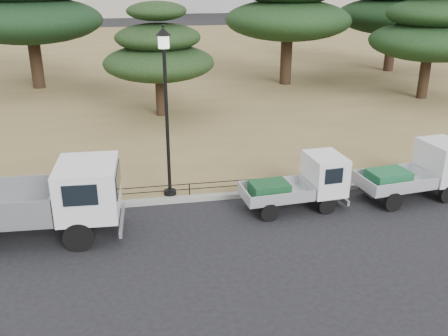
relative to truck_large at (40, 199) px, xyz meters
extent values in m
plane|color=black|center=(5.25, -0.99, -1.18)|extent=(220.00, 220.00, 0.00)
cube|color=olive|center=(5.25, 29.61, -1.10)|extent=(120.00, 56.00, 0.15)
cube|color=gray|center=(5.25, 1.61, -1.10)|extent=(120.00, 0.25, 0.16)
cylinder|color=black|center=(1.02, -0.94, -0.76)|extent=(0.83, 0.20, 0.83)
cylinder|color=black|center=(1.09, 0.85, -0.76)|extent=(0.83, 0.20, 0.83)
cube|color=#2D2D30|center=(-0.33, 0.01, -0.55)|extent=(4.64, 1.17, 0.14)
cube|color=silver|center=(1.29, -0.05, 0.23)|extent=(1.68, 2.03, 1.41)
cylinder|color=black|center=(8.24, -0.06, -0.90)|extent=(0.57, 0.19, 0.56)
cylinder|color=black|center=(8.15, 1.15, -0.90)|extent=(0.57, 0.19, 0.56)
cylinder|color=black|center=(6.39, -0.21, -0.90)|extent=(0.57, 0.19, 0.56)
cylinder|color=black|center=(6.30, 1.00, -0.90)|extent=(0.57, 0.19, 0.56)
cube|color=#2D2D30|center=(7.30, 0.47, -0.77)|extent=(3.04, 0.92, 0.13)
cube|color=#B2B4BA|center=(6.75, 0.43, -0.52)|extent=(2.16, 1.42, 0.37)
cube|color=silver|center=(8.35, 0.55, -0.10)|extent=(1.15, 1.45, 1.20)
cube|color=#144824|center=(6.55, 0.41, -0.42)|extent=(1.20, 0.91, 0.41)
cylinder|color=black|center=(12.33, -0.01, -0.87)|extent=(0.62, 0.24, 0.61)
cylinder|color=black|center=(12.17, 1.33, -0.87)|extent=(0.62, 0.24, 0.61)
cylinder|color=black|center=(10.31, -0.25, -0.87)|extent=(0.62, 0.24, 0.61)
cylinder|color=black|center=(10.15, 1.08, -0.87)|extent=(0.62, 0.24, 0.61)
cube|color=#2D2D30|center=(11.27, 0.54, -0.73)|extent=(3.34, 1.15, 0.14)
cube|color=silver|center=(10.68, 0.47, -0.46)|extent=(2.41, 1.65, 0.41)
cube|color=silver|center=(12.42, 0.68, -0.01)|extent=(1.31, 1.63, 1.29)
cube|color=#1A5D35|center=(10.46, 0.44, -0.35)|extent=(1.34, 1.05, 0.45)
cylinder|color=black|center=(3.64, 1.91, -0.95)|extent=(0.40, 0.40, 0.14)
cylinder|color=black|center=(3.64, 1.91, 1.38)|extent=(0.11, 0.11, 4.53)
cylinder|color=white|center=(3.64, 1.91, 3.83)|extent=(0.36, 0.36, 0.36)
cone|color=black|center=(3.64, 1.91, 4.12)|extent=(0.47, 0.47, 0.23)
cylinder|color=black|center=(5.25, 1.76, -0.83)|extent=(38.00, 0.03, 0.03)
cylinder|color=black|center=(5.25, 1.76, -0.65)|extent=(38.00, 0.03, 0.03)
cylinder|color=black|center=(5.25, 1.76, -0.83)|extent=(0.04, 0.04, 0.40)
cylinder|color=black|center=(-3.07, 19.73, 0.64)|extent=(0.75, 0.75, 3.33)
ellipsoid|color=black|center=(-3.07, 19.73, 3.05)|extent=(8.55, 8.55, 2.74)
cylinder|color=black|center=(4.03, 11.77, 0.05)|extent=(0.48, 0.48, 2.15)
ellipsoid|color=#1C3316|center=(4.03, 11.77, 1.61)|extent=(5.43, 5.43, 1.74)
ellipsoid|color=#1C3316|center=(4.03, 11.77, 2.82)|extent=(4.14, 4.14, 1.33)
ellipsoid|color=#1C3316|center=(4.03, 11.77, 4.03)|extent=(2.86, 2.86, 0.92)
cylinder|color=black|center=(12.49, 18.05, 0.61)|extent=(0.74, 0.74, 3.27)
ellipsoid|color=#193317|center=(12.49, 18.05, 2.98)|extent=(7.86, 7.86, 2.52)
cylinder|color=black|center=(19.05, 12.77, 0.28)|extent=(0.59, 0.59, 2.61)
ellipsoid|color=black|center=(19.05, 12.77, 2.17)|extent=(6.62, 6.62, 2.12)
ellipsoid|color=black|center=(19.05, 12.77, 3.64)|extent=(5.06, 5.06, 1.62)
cylinder|color=black|center=(21.35, 21.14, 0.56)|extent=(0.71, 0.71, 3.18)
ellipsoid|color=black|center=(21.35, 21.14, 2.87)|extent=(8.11, 8.11, 2.60)
camera|label=1|loc=(2.65, -12.96, 5.68)|focal=40.00mm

